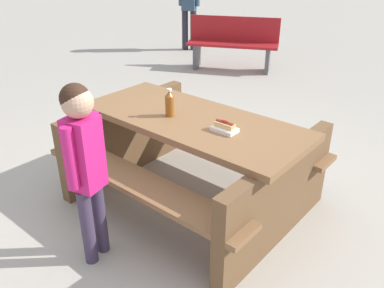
{
  "coord_description": "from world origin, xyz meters",
  "views": [
    {
      "loc": [
        1.44,
        -2.41,
        1.94
      ],
      "look_at": [
        0.0,
        0.0,
        0.52
      ],
      "focal_mm": 37.46,
      "sensor_mm": 36.0,
      "label": 1
    }
  ],
  "objects_px": {
    "hotdog_tray": "(225,127)",
    "child_in_coat": "(84,154)",
    "soda_bottle": "(170,104)",
    "park_bench_near": "(233,42)",
    "picnic_table": "(192,153)"
  },
  "relations": [
    {
      "from": "hotdog_tray",
      "to": "child_in_coat",
      "type": "distance_m",
      "value": 0.98
    },
    {
      "from": "soda_bottle",
      "to": "park_bench_near",
      "type": "distance_m",
      "value": 4.0
    },
    {
      "from": "park_bench_near",
      "to": "child_in_coat",
      "type": "bearing_deg",
      "value": -75.32
    },
    {
      "from": "soda_bottle",
      "to": "hotdog_tray",
      "type": "xyz_separation_m",
      "value": [
        0.49,
        -0.04,
        -0.07
      ]
    },
    {
      "from": "soda_bottle",
      "to": "child_in_coat",
      "type": "distance_m",
      "value": 0.85
    },
    {
      "from": "child_in_coat",
      "to": "park_bench_near",
      "type": "bearing_deg",
      "value": 104.68
    },
    {
      "from": "picnic_table",
      "to": "park_bench_near",
      "type": "height_order",
      "value": "park_bench_near"
    },
    {
      "from": "picnic_table",
      "to": "child_in_coat",
      "type": "xyz_separation_m",
      "value": [
        -0.22,
        -0.91,
        0.35
      ]
    },
    {
      "from": "hotdog_tray",
      "to": "park_bench_near",
      "type": "height_order",
      "value": "park_bench_near"
    },
    {
      "from": "soda_bottle",
      "to": "child_in_coat",
      "type": "xyz_separation_m",
      "value": [
        -0.06,
        -0.85,
        -0.06
      ]
    },
    {
      "from": "hotdog_tray",
      "to": "child_in_coat",
      "type": "bearing_deg",
      "value": -123.89
    },
    {
      "from": "soda_bottle",
      "to": "child_in_coat",
      "type": "bearing_deg",
      "value": -93.8
    },
    {
      "from": "picnic_table",
      "to": "park_bench_near",
      "type": "bearing_deg",
      "value": 111.05
    },
    {
      "from": "park_bench_near",
      "to": "hotdog_tray",
      "type": "bearing_deg",
      "value": -65.29
    },
    {
      "from": "picnic_table",
      "to": "child_in_coat",
      "type": "distance_m",
      "value": 1.0
    }
  ]
}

